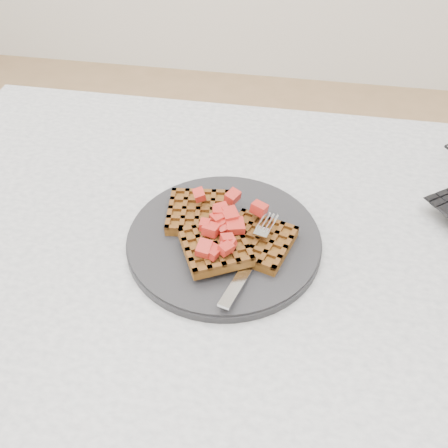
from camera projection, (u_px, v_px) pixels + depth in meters
name	position (u px, v px, depth m)	size (l,w,h in m)	color
table	(255.00, 299.00, 0.80)	(1.20, 0.80, 0.75)	silver
plate	(224.00, 240.00, 0.73)	(0.28, 0.28, 0.02)	black
waffles	(224.00, 232.00, 0.71)	(0.20, 0.18, 0.03)	brown
strawberry_pile	(224.00, 217.00, 0.70)	(0.15, 0.15, 0.02)	#990601
fork	(253.00, 257.00, 0.68)	(0.02, 0.18, 0.02)	silver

